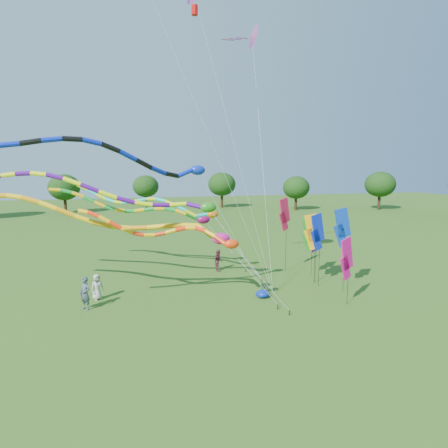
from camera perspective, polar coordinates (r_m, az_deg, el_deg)
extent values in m
plane|color=#2B5115|center=(19.32, 4.75, -15.32)|extent=(160.00, 160.00, 0.00)
cylinder|color=#382314|center=(73.89, 22.54, 3.35)|extent=(0.50, 0.50, 3.44)
ellipsoid|color=#14380F|center=(73.65, 22.74, 6.83)|extent=(7.26, 7.26, 6.17)
cylinder|color=#382314|center=(73.72, 11.01, 3.57)|extent=(0.50, 0.50, 2.73)
ellipsoid|color=#14380F|center=(73.49, 11.10, 6.34)|extent=(5.77, 5.77, 4.91)
cylinder|color=#382314|center=(74.47, -0.39, 3.72)|extent=(0.50, 0.50, 2.57)
ellipsoid|color=#14380F|center=(74.25, -0.39, 6.29)|extent=(5.42, 5.42, 4.60)
cylinder|color=#382314|center=(69.28, -11.52, 3.20)|extent=(0.50, 0.50, 2.66)
ellipsoid|color=#14380F|center=(69.04, -11.60, 6.08)|extent=(5.63, 5.63, 4.78)
cylinder|color=#382314|center=(68.25, -22.97, 2.55)|extent=(0.50, 0.50, 2.56)
ellipsoid|color=#14380F|center=(68.01, -23.14, 5.35)|extent=(5.41, 5.41, 4.60)
cylinder|color=black|center=(20.81, 9.92, -13.16)|extent=(0.05, 0.05, 0.30)
cylinder|color=silver|center=(20.23, 5.59, -8.07)|extent=(0.02, 0.02, 4.69)
ellipsoid|color=#EC390C|center=(19.95, 1.18, -3.07)|extent=(0.80, 0.51, 0.51)
cylinder|color=#FB300D|center=(20.11, -0.58, -2.47)|extent=(0.23, 0.23, 0.70)
cylinder|color=#FFAE0D|center=(20.33, -2.09, -1.47)|extent=(0.23, 0.23, 0.66)
cylinder|color=#FB300D|center=(20.56, -3.59, -0.82)|extent=(0.23, 0.23, 0.60)
cylinder|color=#FFAE0D|center=(20.78, -5.08, -0.60)|extent=(0.23, 0.23, 0.58)
cylinder|color=#FB300D|center=(20.97, -6.59, -0.75)|extent=(0.23, 0.23, 0.59)
cylinder|color=#FFAE0D|center=(21.12, -8.11, -1.12)|extent=(0.23, 0.23, 0.60)
cylinder|color=#FB300D|center=(21.22, -9.68, -1.50)|extent=(0.23, 0.23, 0.60)
cylinder|color=#FFAE0D|center=(21.28, -11.28, -1.67)|extent=(0.23, 0.23, 0.60)
cylinder|color=#FB300D|center=(21.31, -12.91, -1.49)|extent=(0.23, 0.23, 0.63)
cylinder|color=#FFAE0D|center=(21.33, -14.56, -0.96)|extent=(0.23, 0.23, 0.67)
cylinder|color=#FB300D|center=(21.36, -16.19, -0.17)|extent=(0.23, 0.23, 0.69)
cylinder|color=#FFAE0D|center=(21.46, -17.77, 0.68)|extent=(0.23, 0.23, 0.67)
cylinder|color=#FB300D|center=(21.62, -19.25, 1.39)|extent=(0.23, 0.23, 0.62)
cylinder|color=#FFAE0D|center=(21.88, -20.61, 1.80)|extent=(0.23, 0.23, 0.58)
cylinder|color=black|center=(21.51, 8.19, -12.38)|extent=(0.05, 0.05, 0.30)
cylinder|color=silver|center=(20.91, 3.91, -7.26)|extent=(0.02, 0.02, 4.85)
ellipsoid|color=#D01780|center=(20.63, -0.45, -2.23)|extent=(1.01, 0.65, 0.65)
cylinder|color=orange|center=(20.95, -2.65, -1.23)|extent=(0.29, 0.29, 1.27)
cylinder|color=yellow|center=(21.36, -5.16, -0.22)|extent=(0.29, 0.29, 0.99)
cylinder|color=orange|center=(21.59, -7.74, -0.25)|extent=(0.29, 0.29, 1.00)
cylinder|color=yellow|center=(21.81, -10.31, -0.44)|extent=(0.29, 0.29, 1.00)
cylinder|color=orange|center=(22.01, -12.88, -0.58)|extent=(0.29, 0.29, 1.01)
cylinder|color=yellow|center=(22.21, -15.44, -0.49)|extent=(0.29, 0.29, 1.02)
cylinder|color=orange|center=(22.41, -17.99, -0.06)|extent=(0.29, 0.29, 1.04)
cylinder|color=yellow|center=(22.64, -20.51, 0.69)|extent=(0.29, 0.29, 1.07)
cylinder|color=orange|center=(22.94, -22.94, 1.63)|extent=(0.29, 0.29, 1.08)
cylinder|color=yellow|center=(23.33, -25.24, 2.56)|extent=(0.29, 0.29, 1.06)
cylinder|color=orange|center=(23.81, -27.36, 3.28)|extent=(0.29, 0.29, 1.03)
cylinder|color=yellow|center=(24.40, -29.28, 3.67)|extent=(0.29, 0.29, 1.00)
cylinder|color=orange|center=(25.07, -30.99, 3.73)|extent=(0.29, 0.29, 1.00)
cylinder|color=black|center=(23.74, 6.73, -10.28)|extent=(0.05, 0.05, 0.30)
cylinder|color=silver|center=(22.99, 2.23, -3.86)|extent=(0.02, 0.02, 6.33)
ellipsoid|color=#248317|center=(22.70, -2.41, 2.55)|extent=(0.98, 0.63, 0.63)
cylinder|color=#480B7E|center=(23.03, -4.50, 2.82)|extent=(0.28, 0.28, 1.15)
cylinder|color=#D6ED0C|center=(23.36, -6.97, 2.98)|extent=(0.28, 0.28, 1.05)
cylinder|color=#480B7E|center=(23.43, -9.55, 2.87)|extent=(0.28, 0.28, 1.06)
cylinder|color=#D6ED0C|center=(23.51, -12.13, 3.03)|extent=(0.28, 0.28, 1.07)
cylinder|color=#480B7E|center=(23.62, -14.71, 3.51)|extent=(0.28, 0.28, 1.10)
cylinder|color=#D6ED0C|center=(23.78, -17.25, 4.27)|extent=(0.28, 0.28, 1.13)
cylinder|color=#480B7E|center=(24.03, -19.74, 5.17)|extent=(0.28, 0.28, 1.13)
cylinder|color=#D6ED0C|center=(24.39, -22.11, 6.00)|extent=(0.28, 0.28, 1.10)
cylinder|color=#480B7E|center=(24.84, -24.32, 6.60)|extent=(0.28, 0.28, 1.07)
cylinder|color=#D6ED0C|center=(25.40, -26.36, 6.85)|extent=(0.28, 0.28, 1.05)
cylinder|color=#480B7E|center=(26.05, -28.22, 6.79)|extent=(0.28, 0.28, 1.05)
cylinder|color=#D6ED0C|center=(26.75, -29.92, 6.53)|extent=(0.28, 0.28, 1.06)
cylinder|color=black|center=(23.95, 5.85, -10.09)|extent=(0.05, 0.05, 0.30)
cylinder|color=silver|center=(21.72, 1.31, -1.56)|extent=(0.02, 0.02, 8.66)
ellipsoid|color=#0C29B3|center=(20.23, -4.05, 8.20)|extent=(0.82, 0.53, 0.53)
cylinder|color=#0C24C0|center=(19.91, -5.99, 7.73)|extent=(0.24, 0.24, 0.85)
cylinder|color=black|center=(19.51, -8.01, 7.45)|extent=(0.24, 0.24, 0.83)
cylinder|color=#0C24C0|center=(19.03, -10.00, 8.03)|extent=(0.24, 0.24, 0.86)
cylinder|color=black|center=(18.60, -12.14, 8.97)|extent=(0.24, 0.24, 0.89)
cylinder|color=#0C24C0|center=(18.25, -14.45, 10.08)|extent=(0.24, 0.24, 0.88)
cylinder|color=black|center=(18.00, -16.91, 11.09)|extent=(0.24, 0.24, 0.85)
cylinder|color=#0C24C0|center=(17.85, -19.48, 11.74)|extent=(0.24, 0.24, 0.81)
cylinder|color=black|center=(17.79, -22.11, 11.91)|extent=(0.24, 0.24, 0.80)
cylinder|color=#0C24C0|center=(17.81, -24.75, 11.62)|extent=(0.24, 0.24, 0.82)
cylinder|color=black|center=(17.90, -27.36, 11.04)|extent=(0.24, 0.24, 0.83)
cylinder|color=#0C24C0|center=(18.04, -29.94, 10.46)|extent=(0.24, 0.24, 0.82)
cylinder|color=black|center=(26.12, 5.72, -8.47)|extent=(0.05, 0.05, 0.30)
cylinder|color=silver|center=(25.73, 2.00, -3.40)|extent=(0.02, 0.02, 5.52)
ellipsoid|color=#CC620C|center=(25.67, -1.75, 1.48)|extent=(0.78, 0.50, 0.50)
cylinder|color=#0CD3CB|center=(25.64, -3.39, 1.36)|extent=(0.23, 0.23, 0.82)
cylinder|color=#D0DF0B|center=(25.56, -5.08, 1.63)|extent=(0.23, 0.23, 0.81)
cylinder|color=#0CD3CB|center=(25.65, -6.66, 2.45)|extent=(0.23, 0.23, 0.80)
cylinder|color=#D0DF0B|center=(25.83, -8.19, 3.16)|extent=(0.23, 0.23, 0.76)
cylinder|color=#0CD3CB|center=(26.11, -9.63, 3.62)|extent=(0.23, 0.23, 0.73)
cylinder|color=#D0DF0B|center=(26.48, -10.99, 3.76)|extent=(0.23, 0.23, 0.73)
cylinder|color=#0CD3CB|center=(26.90, -12.27, 3.64)|extent=(0.23, 0.23, 0.75)
cylinder|color=#D0DF0B|center=(27.37, -13.48, 3.40)|extent=(0.23, 0.23, 0.75)
cylinder|color=#0CD3CB|center=(27.85, -14.65, 3.21)|extent=(0.23, 0.23, 0.74)
cylinder|color=#D0DF0B|center=(28.31, -15.81, 3.21)|extent=(0.23, 0.23, 0.73)
cylinder|color=#0CD3CB|center=(28.73, -16.99, 3.46)|extent=(0.23, 0.23, 0.74)
cylinder|color=#D0DF0B|center=(29.10, -18.20, 3.96)|extent=(0.23, 0.23, 0.78)
cylinder|color=#0CD3CB|center=(29.41, -19.46, 4.60)|extent=(0.23, 0.23, 0.80)
cylinder|color=#D0DF0B|center=(29.69, -20.76, 5.23)|extent=(0.23, 0.23, 0.79)
cylinder|color=black|center=(28.47, 3.32, -6.98)|extent=(0.05, 0.05, 0.30)
cylinder|color=silver|center=(28.07, 0.09, -3.05)|extent=(0.02, 0.02, 4.87)
ellipsoid|color=#820B50|center=(27.91, -3.17, 0.71)|extent=(1.01, 0.65, 0.65)
cylinder|color=#13932F|center=(27.72, -4.80, 1.12)|extent=(0.29, 0.29, 1.08)
cylinder|color=#E4A80C|center=(27.59, -6.56, 1.80)|extent=(0.29, 0.29, 0.86)
cylinder|color=#13932F|center=(27.82, -8.19, 2.21)|extent=(0.29, 0.29, 0.83)
cylinder|color=#E4A80C|center=(28.15, -9.75, 2.33)|extent=(0.29, 0.29, 0.83)
cylinder|color=#13932F|center=(28.54, -11.25, 2.23)|extent=(0.29, 0.29, 0.85)
cylinder|color=#E4A80C|center=(28.96, -12.69, 2.04)|extent=(0.29, 0.29, 0.85)
cylinder|color=#13932F|center=(29.39, -14.11, 1.93)|extent=(0.29, 0.29, 0.83)
cylinder|color=#E4A80C|center=(29.79, -15.51, 2.02)|extent=(0.29, 0.29, 0.83)
cylinder|color=#13932F|center=(30.14, -16.93, 2.36)|extent=(0.29, 0.29, 0.85)
cylinder|color=#E4A80C|center=(30.44, -18.37, 2.91)|extent=(0.29, 0.29, 0.89)
cylinder|color=#13932F|center=(30.69, -19.85, 3.56)|extent=(0.29, 0.29, 0.90)
cylinder|color=#E4A80C|center=(30.91, -21.35, 4.17)|extent=(0.29, 0.29, 0.89)
cylinder|color=#13932F|center=(31.11, -22.86, 4.60)|extent=(0.29, 0.29, 0.86)
cylinder|color=#E4A80C|center=(31.32, -24.36, 4.76)|extent=(0.29, 0.29, 0.84)
cylinder|color=black|center=(23.57, 7.40, -10.44)|extent=(0.04, 0.04, 0.30)
cylinder|color=silver|center=(22.00, 1.70, 11.30)|extent=(0.01, 0.01, 17.73)
cylinder|color=red|center=(23.52, -4.52, 29.72)|extent=(0.36, 0.36, 0.50)
cylinder|color=black|center=(23.57, 7.40, -10.44)|extent=(0.04, 0.04, 0.30)
cylinder|color=silver|center=(20.41, -3.75, 16.37)|extent=(0.01, 0.01, 22.58)
cylinder|color=black|center=(23.57, 7.40, -10.44)|extent=(0.04, 0.04, 0.30)
cylinder|color=silver|center=(25.28, 5.75, 10.49)|extent=(0.01, 0.01, 17.83)
cone|color=purple|center=(29.73, 4.30, 26.63)|extent=(1.50, 1.65, 1.82)
cube|color=purple|center=(29.48, 2.85, 26.50)|extent=(0.90, 0.12, 0.04)
cube|color=purple|center=(29.30, 1.70, 26.37)|extent=(0.90, 0.12, 0.04)
cube|color=purple|center=(29.12, 0.54, 26.24)|extent=(0.90, 0.12, 0.04)
cylinder|color=black|center=(26.20, 13.85, -4.14)|extent=(0.02, 0.02, 4.27)
cube|color=purple|center=(25.79, 13.56, -0.86)|extent=(1.16, 0.16, 1.93)
cube|color=purple|center=(25.90, 13.34, -2.62)|extent=(1.01, 0.15, 1.51)
cylinder|color=black|center=(22.63, 18.43, -7.23)|extent=(0.02, 0.02, 3.63)
cube|color=#E80C82|center=(22.15, 18.25, -4.33)|extent=(1.10, 0.52, 1.93)
cube|color=#E80C82|center=(22.28, 18.03, -6.36)|extent=(0.96, 0.46, 1.51)
cylinder|color=black|center=(25.41, 14.35, -4.24)|extent=(0.02, 0.02, 4.55)
cube|color=#0E28C5|center=(24.95, 14.12, -0.54)|extent=(1.15, 0.33, 1.93)
cube|color=#0E28C5|center=(25.04, 13.91, -2.37)|extent=(1.00, 0.30, 1.51)
cylinder|color=black|center=(27.53, 13.24, -3.78)|extent=(0.02, 0.02, 4.00)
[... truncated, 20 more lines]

